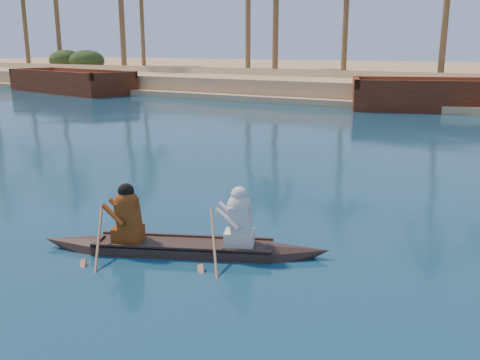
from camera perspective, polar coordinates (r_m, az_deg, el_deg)
The scene contains 5 objects.
sandy_embankment at distance 54.80m, azimuth 18.96°, elevation 10.37°, with size 150.00×51.00×1.50m.
shrub_cluster at distance 39.84m, azimuth 14.42°, elevation 10.55°, with size 100.00×6.00×2.40m, color #253914, non-canonical shape.
canoe at distance 8.89m, azimuth -6.08°, elevation -6.17°, with size 4.66×2.52×1.32m.
barge_left at distance 42.77m, azimuth -17.65°, elevation 9.84°, with size 12.08×6.13×1.92m.
barge_mid at distance 31.42m, azimuth 22.70°, elevation 8.15°, with size 12.25×7.63×1.94m.
Camera 1 is at (11.04, -6.72, 3.31)m, focal length 40.00 mm.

